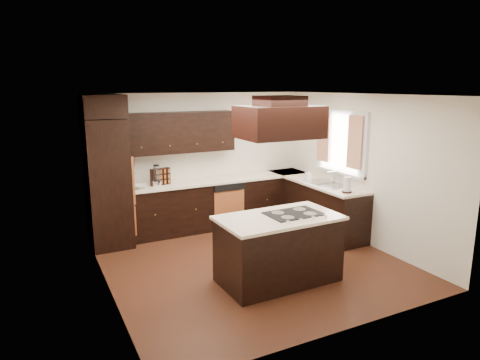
# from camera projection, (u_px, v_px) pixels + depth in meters

# --- Properties ---
(floor) EXTENTS (4.20, 4.20, 0.02)m
(floor) POSITION_uv_depth(u_px,v_px,m) (252.00, 262.00, 6.52)
(floor) COLOR #5B2D19
(floor) RESTS_ON ground
(ceiling) EXTENTS (4.20, 4.20, 0.02)m
(ceiling) POSITION_uv_depth(u_px,v_px,m) (253.00, 94.00, 5.97)
(ceiling) COLOR white
(ceiling) RESTS_ON ground
(wall_back) EXTENTS (4.20, 0.02, 2.50)m
(wall_back) POSITION_uv_depth(u_px,v_px,m) (200.00, 160.00, 8.09)
(wall_back) COLOR silver
(wall_back) RESTS_ON ground
(wall_front) EXTENTS (4.20, 0.02, 2.50)m
(wall_front) POSITION_uv_depth(u_px,v_px,m) (349.00, 222.00, 4.40)
(wall_front) COLOR silver
(wall_front) RESTS_ON ground
(wall_left) EXTENTS (0.02, 4.20, 2.50)m
(wall_left) POSITION_uv_depth(u_px,v_px,m) (103.00, 199.00, 5.32)
(wall_left) COLOR silver
(wall_left) RESTS_ON ground
(wall_right) EXTENTS (0.02, 4.20, 2.50)m
(wall_right) POSITION_uv_depth(u_px,v_px,m) (363.00, 169.00, 7.17)
(wall_right) COLOR silver
(wall_right) RESTS_ON ground
(oven_column) EXTENTS (0.65, 0.75, 2.12)m
(oven_column) POSITION_uv_depth(u_px,v_px,m) (108.00, 183.00, 7.00)
(oven_column) COLOR black
(oven_column) RESTS_ON floor
(wall_oven_face) EXTENTS (0.05, 0.62, 0.78)m
(wall_oven_face) POSITION_uv_depth(u_px,v_px,m) (129.00, 178.00, 7.14)
(wall_oven_face) COLOR #B45E30
(wall_oven_face) RESTS_ON oven_column
(base_cabinets_back) EXTENTS (2.93, 0.60, 0.88)m
(base_cabinets_back) POSITION_uv_depth(u_px,v_px,m) (208.00, 205.00, 8.01)
(base_cabinets_back) COLOR black
(base_cabinets_back) RESTS_ON floor
(base_cabinets_right) EXTENTS (0.60, 2.40, 0.88)m
(base_cabinets_right) POSITION_uv_depth(u_px,v_px,m) (314.00, 205.00, 7.99)
(base_cabinets_right) COLOR black
(base_cabinets_right) RESTS_ON floor
(countertop_back) EXTENTS (2.93, 0.63, 0.04)m
(countertop_back) POSITION_uv_depth(u_px,v_px,m) (208.00, 181.00, 7.89)
(countertop_back) COLOR #FFEBCB
(countertop_back) RESTS_ON base_cabinets_back
(countertop_right) EXTENTS (0.63, 2.40, 0.04)m
(countertop_right) POSITION_uv_depth(u_px,v_px,m) (314.00, 181.00, 7.89)
(countertop_right) COLOR #FFEBCB
(countertop_right) RESTS_ON base_cabinets_right
(upper_cabinets) EXTENTS (2.00, 0.34, 0.72)m
(upper_cabinets) POSITION_uv_depth(u_px,v_px,m) (180.00, 132.00, 7.62)
(upper_cabinets) COLOR black
(upper_cabinets) RESTS_ON wall_back
(dishwasher_front) EXTENTS (0.60, 0.05, 0.72)m
(dishwasher_front) POSITION_uv_depth(u_px,v_px,m) (229.00, 209.00, 7.89)
(dishwasher_front) COLOR #B45E30
(dishwasher_front) RESTS_ON floor
(window_frame) EXTENTS (0.06, 1.32, 1.12)m
(window_frame) POSITION_uv_depth(u_px,v_px,m) (341.00, 142.00, 7.54)
(window_frame) COLOR silver
(window_frame) RESTS_ON wall_right
(window_pane) EXTENTS (0.00, 1.20, 1.00)m
(window_pane) POSITION_uv_depth(u_px,v_px,m) (342.00, 142.00, 7.56)
(window_pane) COLOR white
(window_pane) RESTS_ON wall_right
(curtain_left) EXTENTS (0.02, 0.34, 0.90)m
(curtain_left) POSITION_uv_depth(u_px,v_px,m) (355.00, 142.00, 7.14)
(curtain_left) COLOR beige
(curtain_left) RESTS_ON wall_right
(curtain_right) EXTENTS (0.02, 0.34, 0.90)m
(curtain_right) POSITION_uv_depth(u_px,v_px,m) (324.00, 137.00, 7.87)
(curtain_right) COLOR beige
(curtain_right) RESTS_ON wall_right
(sink_rim) EXTENTS (0.52, 0.84, 0.01)m
(sink_rim) POSITION_uv_depth(u_px,v_px,m) (327.00, 184.00, 7.58)
(sink_rim) COLOR silver
(sink_rim) RESTS_ON countertop_right
(island) EXTENTS (1.59, 0.89, 0.88)m
(island) POSITION_uv_depth(u_px,v_px,m) (278.00, 250.00, 5.81)
(island) COLOR black
(island) RESTS_ON floor
(island_top) EXTENTS (1.65, 0.95, 0.04)m
(island_top) POSITION_uv_depth(u_px,v_px,m) (279.00, 218.00, 5.71)
(island_top) COLOR #FFEBCB
(island_top) RESTS_ON island
(cooktop) EXTENTS (0.75, 0.51, 0.01)m
(cooktop) POSITION_uv_depth(u_px,v_px,m) (294.00, 214.00, 5.81)
(cooktop) COLOR black
(cooktop) RESTS_ON island_top
(range_hood) EXTENTS (1.05, 0.72, 0.42)m
(range_hood) POSITION_uv_depth(u_px,v_px,m) (279.00, 122.00, 5.61)
(range_hood) COLOR black
(range_hood) RESTS_ON ceiling
(hood_duct) EXTENTS (0.55, 0.50, 0.13)m
(hood_duct) POSITION_uv_depth(u_px,v_px,m) (280.00, 101.00, 5.55)
(hood_duct) COLOR black
(hood_duct) RESTS_ON ceiling
(blender_base) EXTENTS (0.15, 0.15, 0.10)m
(blender_base) POSITION_uv_depth(u_px,v_px,m) (157.00, 184.00, 7.38)
(blender_base) COLOR silver
(blender_base) RESTS_ON countertop_back
(blender_pitcher) EXTENTS (0.13, 0.13, 0.26)m
(blender_pitcher) POSITION_uv_depth(u_px,v_px,m) (157.00, 173.00, 7.34)
(blender_pitcher) COLOR silver
(blender_pitcher) RESTS_ON blender_base
(spice_rack) EXTENTS (0.37, 0.16, 0.30)m
(spice_rack) POSITION_uv_depth(u_px,v_px,m) (160.00, 177.00, 7.47)
(spice_rack) COLOR black
(spice_rack) RESTS_ON countertop_back
(mixing_bowl) EXTENTS (0.30, 0.30, 0.06)m
(mixing_bowl) POSITION_uv_depth(u_px,v_px,m) (141.00, 186.00, 7.27)
(mixing_bowl) COLOR silver
(mixing_bowl) RESTS_ON countertop_back
(soap_bottle) EXTENTS (0.10, 0.11, 0.20)m
(soap_bottle) POSITION_uv_depth(u_px,v_px,m) (308.00, 174.00, 7.90)
(soap_bottle) COLOR silver
(soap_bottle) RESTS_ON countertop_right
(paper_towel) EXTENTS (0.14, 0.14, 0.26)m
(paper_towel) POSITION_uv_depth(u_px,v_px,m) (347.00, 185.00, 6.94)
(paper_towel) COLOR silver
(paper_towel) RESTS_ON countertop_right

